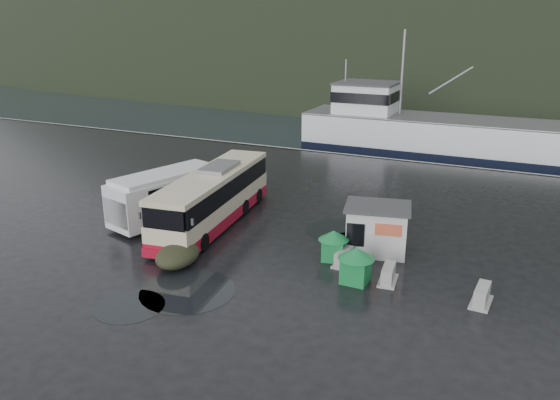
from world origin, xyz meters
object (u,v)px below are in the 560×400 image
at_px(jersey_barrier_a, 388,282).
at_px(ticket_kiosk, 375,252).
at_px(waste_bin_left, 333,259).
at_px(jersey_barrier_c, 481,303).
at_px(jersey_barrier_b, 344,264).
at_px(fishing_trawler, 433,140).
at_px(coach_bus, 214,223).
at_px(dome_tent, 178,265).
at_px(white_van, 169,220).
at_px(waste_bin_right, 355,282).

bearing_deg(jersey_barrier_a, ticket_kiosk, 115.11).
relative_size(waste_bin_left, jersey_barrier_a, 0.99).
distance_m(jersey_barrier_a, jersey_barrier_c, 3.84).
height_order(jersey_barrier_b, fishing_trawler, fishing_trawler).
height_order(waste_bin_left, jersey_barrier_c, waste_bin_left).
relative_size(coach_bus, jersey_barrier_c, 7.46).
height_order(dome_tent, jersey_barrier_a, dome_tent).
bearing_deg(jersey_barrier_c, ticket_kiosk, 148.37).
xyz_separation_m(dome_tent, jersey_barrier_a, (9.14, 2.46, 0.00)).
distance_m(waste_bin_left, jersey_barrier_a, 3.15).
height_order(white_van, dome_tent, white_van).
bearing_deg(white_van, waste_bin_right, 2.07).
bearing_deg(waste_bin_right, dome_tent, -166.74).
height_order(waste_bin_left, waste_bin_right, waste_bin_right).
bearing_deg(ticket_kiosk, coach_bus, 167.95).
height_order(waste_bin_right, jersey_barrier_c, waste_bin_right).
bearing_deg(dome_tent, jersey_barrier_b, 25.95).
relative_size(jersey_barrier_a, jersey_barrier_b, 1.03).
distance_m(coach_bus, jersey_barrier_c, 14.68).
height_order(dome_tent, fishing_trawler, fishing_trawler).
xyz_separation_m(ticket_kiosk, fishing_trawler, (-2.30, 27.73, 0.00)).
bearing_deg(waste_bin_right, jersey_barrier_c, 3.51).
height_order(waste_bin_right, jersey_barrier_b, waste_bin_right).
distance_m(coach_bus, jersey_barrier_a, 10.89).
height_order(waste_bin_left, jersey_barrier_a, waste_bin_left).
relative_size(jersey_barrier_b, fishing_trawler, 0.05).
relative_size(dome_tent, fishing_trawler, 0.09).
relative_size(waste_bin_left, ticket_kiosk, 0.47).
distance_m(dome_tent, jersey_barrier_b, 7.61).
distance_m(dome_tent, fishing_trawler, 33.54).
xyz_separation_m(white_van, jersey_barrier_b, (10.87, -1.42, 0.00)).
distance_m(waste_bin_right, fishing_trawler, 31.33).
bearing_deg(white_van, jersey_barrier_a, 5.89).
bearing_deg(waste_bin_left, coach_bus, 167.31).
distance_m(coach_bus, dome_tent, 5.52).
bearing_deg(coach_bus, waste_bin_left, -19.98).
xyz_separation_m(waste_bin_right, jersey_barrier_a, (1.27, 0.61, 0.00)).
relative_size(white_van, fishing_trawler, 0.23).
distance_m(waste_bin_right, ticket_kiosk, 3.51).
height_order(coach_bus, jersey_barrier_c, coach_bus).
xyz_separation_m(waste_bin_left, ticket_kiosk, (1.56, 1.72, 0.00)).
xyz_separation_m(white_van, waste_bin_right, (11.89, -2.90, 0.00)).
height_order(coach_bus, white_van, coach_bus).
bearing_deg(fishing_trawler, dome_tent, -99.45).
bearing_deg(ticket_kiosk, dome_tent, -157.57).
relative_size(waste_bin_right, fishing_trawler, 0.06).
height_order(waste_bin_left, fishing_trawler, fishing_trawler).
height_order(waste_bin_right, fishing_trawler, fishing_trawler).
relative_size(waste_bin_left, waste_bin_right, 0.91).
bearing_deg(fishing_trawler, jersey_barrier_b, -87.43).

